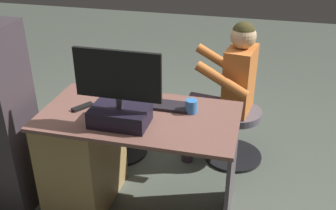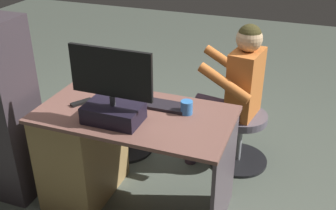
{
  "view_description": "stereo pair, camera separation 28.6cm",
  "coord_description": "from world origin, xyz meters",
  "px_view_note": "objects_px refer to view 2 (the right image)",
  "views": [
    {
      "loc": [
        -0.72,
        2.44,
        2.0
      ],
      "look_at": [
        -0.11,
        -0.02,
        0.68
      ],
      "focal_mm": 42.5,
      "sensor_mm": 36.0,
      "label": 1
    },
    {
      "loc": [
        -0.99,
        2.35,
        2.0
      ],
      "look_at": [
        -0.11,
        -0.02,
        0.68
      ],
      "focal_mm": 42.5,
      "sensor_mm": 36.0,
      "label": 2
    }
  ],
  "objects_px": {
    "cup": "(187,107)",
    "office_chair_teddy": "(124,123)",
    "teddy_bear": "(123,87)",
    "keyboard": "(157,104)",
    "desk": "(94,148)",
    "tv_remote": "(82,102)",
    "computer_mouse": "(117,95)",
    "person": "(233,85)",
    "visitor_chair": "(240,134)",
    "monitor": "(113,100)"
  },
  "relations": [
    {
      "from": "desk",
      "to": "computer_mouse",
      "type": "distance_m",
      "value": 0.43
    },
    {
      "from": "tv_remote",
      "to": "teddy_bear",
      "type": "distance_m",
      "value": 0.66
    },
    {
      "from": "office_chair_teddy",
      "to": "keyboard",
      "type": "bearing_deg",
      "value": 136.56
    },
    {
      "from": "desk",
      "to": "monitor",
      "type": "distance_m",
      "value": 0.58
    },
    {
      "from": "monitor",
      "to": "computer_mouse",
      "type": "distance_m",
      "value": 0.36
    },
    {
      "from": "cup",
      "to": "office_chair_teddy",
      "type": "xyz_separation_m",
      "value": [
        0.72,
        -0.51,
        -0.54
      ]
    },
    {
      "from": "computer_mouse",
      "to": "visitor_chair",
      "type": "relative_size",
      "value": 0.19
    },
    {
      "from": "desk",
      "to": "teddy_bear",
      "type": "distance_m",
      "value": 0.66
    },
    {
      "from": "office_chair_teddy",
      "to": "teddy_bear",
      "type": "height_order",
      "value": "teddy_bear"
    },
    {
      "from": "computer_mouse",
      "to": "cup",
      "type": "xyz_separation_m",
      "value": [
        -0.53,
        0.06,
        0.03
      ]
    },
    {
      "from": "keyboard",
      "to": "office_chair_teddy",
      "type": "height_order",
      "value": "keyboard"
    },
    {
      "from": "computer_mouse",
      "to": "cup",
      "type": "distance_m",
      "value": 0.53
    },
    {
      "from": "monitor",
      "to": "teddy_bear",
      "type": "distance_m",
      "value": 0.89
    },
    {
      "from": "computer_mouse",
      "to": "office_chair_teddy",
      "type": "distance_m",
      "value": 0.71
    },
    {
      "from": "office_chair_teddy",
      "to": "visitor_chair",
      "type": "bearing_deg",
      "value": -170.71
    },
    {
      "from": "cup",
      "to": "visitor_chair",
      "type": "relative_size",
      "value": 0.18
    },
    {
      "from": "visitor_chair",
      "to": "person",
      "type": "height_order",
      "value": "person"
    },
    {
      "from": "office_chair_teddy",
      "to": "computer_mouse",
      "type": "bearing_deg",
      "value": 113.14
    },
    {
      "from": "monitor",
      "to": "visitor_chair",
      "type": "bearing_deg",
      "value": -125.54
    },
    {
      "from": "visitor_chair",
      "to": "cup",
      "type": "bearing_deg",
      "value": 68.99
    },
    {
      "from": "desk",
      "to": "tv_remote",
      "type": "relative_size",
      "value": 8.55
    },
    {
      "from": "tv_remote",
      "to": "office_chair_teddy",
      "type": "height_order",
      "value": "tv_remote"
    },
    {
      "from": "tv_remote",
      "to": "keyboard",
      "type": "bearing_deg",
      "value": -129.83
    },
    {
      "from": "visitor_chair",
      "to": "computer_mouse",
      "type": "bearing_deg",
      "value": 37.83
    },
    {
      "from": "keyboard",
      "to": "teddy_bear",
      "type": "height_order",
      "value": "teddy_bear"
    },
    {
      "from": "tv_remote",
      "to": "visitor_chair",
      "type": "xyz_separation_m",
      "value": [
        -0.97,
        -0.79,
        -0.5
      ]
    },
    {
      "from": "teddy_bear",
      "to": "person",
      "type": "distance_m",
      "value": 0.91
    },
    {
      "from": "monitor",
      "to": "computer_mouse",
      "type": "xyz_separation_m",
      "value": [
        0.13,
        -0.31,
        -0.13
      ]
    },
    {
      "from": "monitor",
      "to": "computer_mouse",
      "type": "relative_size",
      "value": 5.53
    },
    {
      "from": "visitor_chair",
      "to": "monitor",
      "type": "bearing_deg",
      "value": 54.46
    },
    {
      "from": "monitor",
      "to": "tv_remote",
      "type": "distance_m",
      "value": 0.37
    },
    {
      "from": "keyboard",
      "to": "monitor",
      "type": "bearing_deg",
      "value": 57.99
    },
    {
      "from": "tv_remote",
      "to": "person",
      "type": "bearing_deg",
      "value": -105.83
    },
    {
      "from": "desk",
      "to": "tv_remote",
      "type": "height_order",
      "value": "tv_remote"
    },
    {
      "from": "monitor",
      "to": "person",
      "type": "distance_m",
      "value": 1.09
    },
    {
      "from": "tv_remote",
      "to": "person",
      "type": "distance_m",
      "value": 1.17
    },
    {
      "from": "office_chair_teddy",
      "to": "person",
      "type": "xyz_separation_m",
      "value": [
        -0.89,
        -0.15,
        0.44
      ]
    },
    {
      "from": "tv_remote",
      "to": "office_chair_teddy",
      "type": "bearing_deg",
      "value": -55.97
    },
    {
      "from": "monitor",
      "to": "computer_mouse",
      "type": "bearing_deg",
      "value": -66.66
    },
    {
      "from": "monitor",
      "to": "keyboard",
      "type": "xyz_separation_m",
      "value": [
        -0.18,
        -0.28,
        -0.13
      ]
    },
    {
      "from": "teddy_bear",
      "to": "person",
      "type": "height_order",
      "value": "person"
    },
    {
      "from": "desk",
      "to": "tv_remote",
      "type": "xyz_separation_m",
      "value": [
        0.06,
        0.01,
        0.36
      ]
    },
    {
      "from": "teddy_bear",
      "to": "keyboard",
      "type": "bearing_deg",
      "value": 135.86
    },
    {
      "from": "desk",
      "to": "computer_mouse",
      "type": "bearing_deg",
      "value": -126.37
    },
    {
      "from": "computer_mouse",
      "to": "person",
      "type": "bearing_deg",
      "value": -139.6
    },
    {
      "from": "cup",
      "to": "monitor",
      "type": "bearing_deg",
      "value": 31.85
    },
    {
      "from": "teddy_bear",
      "to": "visitor_chair",
      "type": "relative_size",
      "value": 0.65
    },
    {
      "from": "tv_remote",
      "to": "computer_mouse",
      "type": "bearing_deg",
      "value": -103.01
    },
    {
      "from": "cup",
      "to": "tv_remote",
      "type": "xyz_separation_m",
      "value": [
        0.71,
        0.12,
        -0.04
      ]
    },
    {
      "from": "keyboard",
      "to": "desk",
      "type": "bearing_deg",
      "value": 18.57
    }
  ]
}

